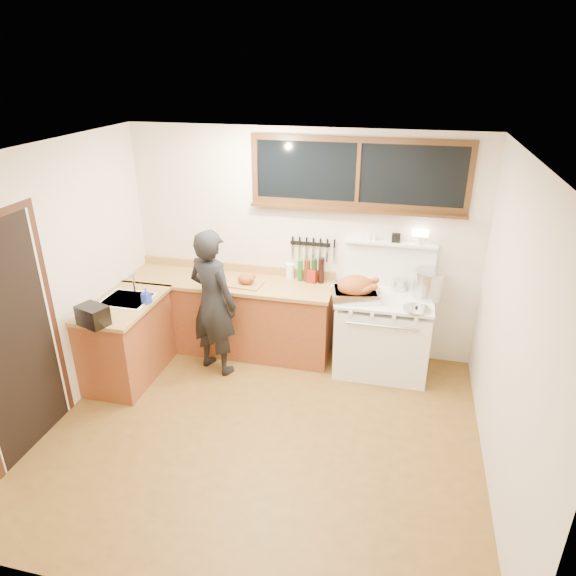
% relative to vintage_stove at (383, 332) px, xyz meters
% --- Properties ---
extents(ground_plane, '(4.00, 3.50, 0.02)m').
position_rel_vintage_stove_xyz_m(ground_plane, '(-1.00, -1.41, -0.48)').
color(ground_plane, brown).
extents(room_shell, '(4.10, 3.60, 2.65)m').
position_rel_vintage_stove_xyz_m(room_shell, '(-1.00, -1.41, 1.18)').
color(room_shell, beige).
rests_on(room_shell, ground).
extents(counter_back, '(2.44, 0.64, 1.00)m').
position_rel_vintage_stove_xyz_m(counter_back, '(-1.80, 0.04, -0.01)').
color(counter_back, brown).
rests_on(counter_back, ground).
extents(counter_left, '(0.64, 1.09, 0.90)m').
position_rel_vintage_stove_xyz_m(counter_left, '(-2.70, -0.79, -0.02)').
color(counter_left, brown).
rests_on(counter_left, ground).
extents(sink_unit, '(0.50, 0.45, 0.37)m').
position_rel_vintage_stove_xyz_m(sink_unit, '(-2.68, -0.71, 0.38)').
color(sink_unit, white).
rests_on(sink_unit, counter_left).
extents(vintage_stove, '(1.02, 0.74, 1.58)m').
position_rel_vintage_stove_xyz_m(vintage_stove, '(0.00, 0.00, 0.00)').
color(vintage_stove, white).
rests_on(vintage_stove, ground).
extents(back_window, '(2.32, 0.13, 0.77)m').
position_rel_vintage_stove_xyz_m(back_window, '(-0.40, 0.31, 1.60)').
color(back_window, black).
rests_on(back_window, room_shell).
extents(left_doorway, '(0.02, 1.04, 2.17)m').
position_rel_vintage_stove_xyz_m(left_doorway, '(-2.99, -1.96, 0.62)').
color(left_doorway, black).
rests_on(left_doorway, ground).
extents(knife_strip, '(0.52, 0.03, 0.28)m').
position_rel_vintage_stove_xyz_m(knife_strip, '(-0.88, 0.32, 0.84)').
color(knife_strip, black).
rests_on(knife_strip, room_shell).
extents(man, '(0.71, 0.59, 1.66)m').
position_rel_vintage_stove_xyz_m(man, '(-1.82, -0.43, 0.36)').
color(man, black).
rests_on(man, ground).
extents(soap_bottle, '(0.10, 0.10, 0.18)m').
position_rel_vintage_stove_xyz_m(soap_bottle, '(-2.43, -0.74, 0.52)').
color(soap_bottle, blue).
rests_on(soap_bottle, counter_left).
extents(toaster, '(0.33, 0.28, 0.20)m').
position_rel_vintage_stove_xyz_m(toaster, '(-2.70, -1.29, 0.53)').
color(toaster, black).
rests_on(toaster, counter_left).
extents(cutting_board, '(0.38, 0.30, 0.13)m').
position_rel_vintage_stove_xyz_m(cutting_board, '(-1.56, -0.05, 0.48)').
color(cutting_board, '#A47D41').
rests_on(cutting_board, counter_back).
extents(roast_turkey, '(0.56, 0.46, 0.26)m').
position_rel_vintage_stove_xyz_m(roast_turkey, '(-0.31, -0.12, 0.54)').
color(roast_turkey, silver).
rests_on(roast_turkey, vintage_stove).
extents(stockpot, '(0.38, 0.38, 0.30)m').
position_rel_vintage_stove_xyz_m(stockpot, '(0.44, 0.10, 0.58)').
color(stockpot, silver).
rests_on(stockpot, vintage_stove).
extents(saucepan, '(0.17, 0.29, 0.13)m').
position_rel_vintage_stove_xyz_m(saucepan, '(0.13, 0.22, 0.50)').
color(saucepan, silver).
rests_on(saucepan, vintage_stove).
extents(pot_lid, '(0.35, 0.35, 0.04)m').
position_rel_vintage_stove_xyz_m(pot_lid, '(0.32, -0.25, 0.45)').
color(pot_lid, silver).
rests_on(pot_lid, vintage_stove).
extents(coffee_tin, '(0.11, 0.10, 0.15)m').
position_rel_vintage_stove_xyz_m(coffee_tin, '(-0.85, 0.20, 0.51)').
color(coffee_tin, maroon).
rests_on(coffee_tin, counter_back).
extents(pitcher, '(0.12, 0.12, 0.18)m').
position_rel_vintage_stove_xyz_m(pitcher, '(-1.12, 0.27, 0.52)').
color(pitcher, white).
rests_on(pitcher, counter_back).
extents(bottle_cluster, '(0.31, 0.07, 0.30)m').
position_rel_vintage_stove_xyz_m(bottle_cluster, '(-0.85, 0.22, 0.57)').
color(bottle_cluster, black).
rests_on(bottle_cluster, counter_back).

